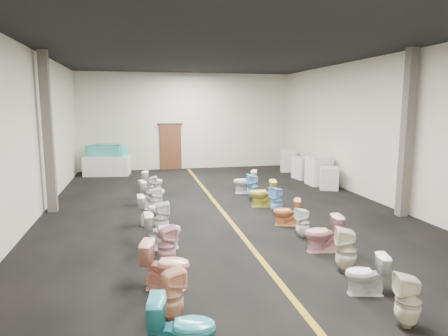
{
  "coord_description": "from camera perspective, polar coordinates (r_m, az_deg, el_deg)",
  "views": [
    {
      "loc": [
        -2.31,
        -10.91,
        3.03
      ],
      "look_at": [
        0.28,
        1.0,
        1.09
      ],
      "focal_mm": 32.0,
      "sensor_mm": 36.0,
      "label": 1
    }
  ],
  "objects": [
    {
      "name": "toilet_right_9",
      "position": [
        13.73,
        3.02,
        -1.96
      ],
      "size": [
        0.92,
        0.71,
        0.82
      ],
      "primitive_type": "imported",
      "rotation": [
        0.0,
        0.0,
        -1.93
      ],
      "color": "white",
      "rests_on": "floor"
    },
    {
      "name": "toilet_left_8",
      "position": [
        12.31,
        -10.2,
        -3.47
      ],
      "size": [
        0.86,
        0.62,
        0.79
      ],
      "primitive_type": "imported",
      "rotation": [
        0.0,
        0.0,
        1.82
      ],
      "color": "white",
      "rests_on": "floor"
    },
    {
      "name": "toilet_left_6",
      "position": [
        10.39,
        -10.15,
        -5.83
      ],
      "size": [
        0.78,
        0.47,
        0.78
      ],
      "primitive_type": "imported",
      "rotation": [
        0.0,
        0.0,
        1.62
      ],
      "color": "silver",
      "rests_on": "floor"
    },
    {
      "name": "appliance_crate_c",
      "position": [
        16.82,
        11.42,
        0.01
      ],
      "size": [
        0.91,
        0.91,
        0.89
      ],
      "primitive_type": "cube",
      "rotation": [
        0.0,
        0.0,
        0.17
      ],
      "color": "silver",
      "rests_on": "floor"
    },
    {
      "name": "toilet_right_5",
      "position": [
        10.26,
        8.95,
        -6.23
      ],
      "size": [
        0.78,
        0.61,
        0.7
      ],
      "primitive_type": "imported",
      "rotation": [
        0.0,
        0.0,
        -1.93
      ],
      "color": "#E68445",
      "rests_on": "floor"
    },
    {
      "name": "display_table",
      "position": [
        18.03,
        -16.35,
        0.34
      ],
      "size": [
        1.99,
        1.18,
        0.84
      ],
      "primitive_type": "cube",
      "rotation": [
        0.0,
        0.0,
        -0.13
      ],
      "color": "white",
      "rests_on": "floor"
    },
    {
      "name": "toilet_right_2",
      "position": [
        7.7,
        17.06,
        -11.15
      ],
      "size": [
        0.49,
        0.48,
        0.85
      ],
      "primitive_type": "imported",
      "rotation": [
        0.0,
        0.0,
        -1.89
      ],
      "color": "beige",
      "rests_on": "floor"
    },
    {
      "name": "toilet_left_0",
      "position": [
        5.12,
        -5.89,
        -21.8
      ],
      "size": [
        0.86,
        0.58,
        0.81
      ],
      "primitive_type": "imported",
      "rotation": [
        0.0,
        0.0,
        1.41
      ],
      "color": "teal",
      "rests_on": "floor"
    },
    {
      "name": "toilet_right_0",
      "position": [
        6.26,
        24.8,
        -16.86
      ],
      "size": [
        0.44,
        0.44,
        0.77
      ],
      "primitive_type": "imported",
      "rotation": [
        0.0,
        0.0,
        -1.89
      ],
      "color": "beige",
      "rests_on": "floor"
    },
    {
      "name": "bathtub",
      "position": [
        17.95,
        -16.44,
        2.4
      ],
      "size": [
        1.81,
        1.0,
        0.55
      ],
      "rotation": [
        0.0,
        0.0,
        -0.29
      ],
      "color": "#3FB6A8",
      "rests_on": "display_table"
    },
    {
      "name": "toilet_right_1",
      "position": [
        7.01,
        19.63,
        -14.1
      ],
      "size": [
        0.73,
        0.53,
        0.67
      ],
      "primitive_type": "imported",
      "rotation": [
        0.0,
        0.0,
        -1.82
      ],
      "color": "white",
      "rests_on": "floor"
    },
    {
      "name": "toilet_right_3",
      "position": [
        8.63,
        13.96,
        -9.05
      ],
      "size": [
        0.81,
        0.53,
        0.78
      ],
      "primitive_type": "imported",
      "rotation": [
        0.0,
        0.0,
        -1.71
      ],
      "color": "pink",
      "rests_on": "floor"
    },
    {
      "name": "ceiling",
      "position": [
        11.25,
        -0.31,
        16.55
      ],
      "size": [
        16.0,
        16.0,
        0.0
      ],
      "primitive_type": "plane",
      "rotation": [
        3.14,
        0.0,
        0.0
      ],
      "color": "black",
      "rests_on": "ground"
    },
    {
      "name": "column_left",
      "position": [
        12.18,
        -23.86,
        4.6
      ],
      "size": [
        0.25,
        0.25,
        4.5
      ],
      "primitive_type": "cube",
      "color": "#59544C",
      "rests_on": "floor"
    },
    {
      "name": "toilet_right_6",
      "position": [
        11.21,
        7.56,
        -4.65
      ],
      "size": [
        0.47,
        0.47,
        0.78
      ],
      "primitive_type": "imported",
      "rotation": [
        0.0,
        0.0,
        -1.16
      ],
      "color": "#82B9F4",
      "rests_on": "floor"
    },
    {
      "name": "appliance_crate_a",
      "position": [
        14.89,
        14.77,
        -1.43
      ],
      "size": [
        0.82,
        0.82,
        0.81
      ],
      "primitive_type": "cube",
      "rotation": [
        0.0,
        0.0,
        -0.39
      ],
      "color": "silver",
      "rests_on": "floor"
    },
    {
      "name": "toilet_right_8",
      "position": [
        12.8,
        4.16,
        -2.72
      ],
      "size": [
        0.42,
        0.42,
        0.85
      ],
      "primitive_type": "imported",
      "rotation": [
        0.0,
        0.0,
        -1.65
      ],
      "color": "#76BBE0",
      "rests_on": "floor"
    },
    {
      "name": "wall_right",
      "position": [
        13.15,
        21.62,
        5.01
      ],
      "size": [
        0.0,
        16.0,
        16.0
      ],
      "primitive_type": "plane",
      "rotation": [
        1.57,
        0.0,
        -1.57
      ],
      "color": "beige",
      "rests_on": "ground"
    },
    {
      "name": "appliance_crate_b",
      "position": [
        15.61,
        13.39,
        -0.38
      ],
      "size": [
        0.8,
        0.8,
        1.08
      ],
      "primitive_type": "cube",
      "rotation": [
        0.0,
        0.0,
        0.02
      ],
      "color": "silver",
      "rests_on": "floor"
    },
    {
      "name": "aisle_stripe",
      "position": [
        11.55,
        -0.29,
        -6.15
      ],
      "size": [
        0.12,
        15.6,
        0.01
      ],
      "primitive_type": "cube",
      "color": "olive",
      "rests_on": "floor"
    },
    {
      "name": "wall_front",
      "position": [
        3.79,
        25.62,
        -3.72
      ],
      "size": [
        10.0,
        0.0,
        10.0
      ],
      "primitive_type": "plane",
      "rotation": [
        -1.57,
        0.0,
        0.0
      ],
      "color": "beige",
      "rests_on": "ground"
    },
    {
      "name": "toilet_left_5",
      "position": [
        9.54,
        -8.92,
        -7.12
      ],
      "size": [
        0.38,
        0.37,
        0.78
      ],
      "primitive_type": "imported",
      "rotation": [
        0.0,
        0.0,
        1.63
      ],
      "color": "silver",
      "rests_on": "floor"
    },
    {
      "name": "toilet_right_7",
      "position": [
        12.01,
        5.54,
        -3.62
      ],
      "size": [
        0.87,
        0.6,
        0.81
      ],
      "primitive_type": "imported",
      "rotation": [
        0.0,
        0.0,
        -1.76
      ],
      "color": "gold",
      "rests_on": "floor"
    },
    {
      "name": "toilet_left_3",
      "position": [
        7.76,
        -8.16,
        -10.98
      ],
      "size": [
        0.44,
        0.43,
        0.77
      ],
      "primitive_type": "imported",
      "rotation": [
        0.0,
        0.0,
        1.86
      ],
      "color": "#D5959D",
      "rests_on": "floor"
    },
    {
      "name": "wall_back",
      "position": [
        19.07,
        -5.31,
        6.65
      ],
      "size": [
        10.0,
        0.0,
        10.0
      ],
      "primitive_type": "plane",
      "rotation": [
        1.57,
        0.0,
        0.0
      ],
      "color": "beige",
      "rests_on": "ground"
    },
    {
      "name": "floor",
      "position": [
        11.56,
        -0.29,
        -6.16
      ],
      "size": [
        16.0,
        16.0,
        0.0
      ],
      "primitive_type": "plane",
      "color": "black",
      "rests_on": "ground"
    },
    {
      "name": "appliance_crate_d",
      "position": [
        18.49,
        9.16,
        1.01
      ],
      "size": [
        0.85,
        0.85,
        0.97
      ],
      "primitive_type": "cube",
      "rotation": [
        0.0,
        0.0,
        -0.3
      ],
      "color": "silver",
      "rests_on": "floor"
    },
    {
      "name": "column_right",
      "position": [
        11.79,
        24.65,
        4.42
      ],
      "size": [
        0.25,
        0.25,
        4.5
      ],
      "primitive_type": "cube",
      "color": "#59544C",
      "rests_on": "floor"
    },
    {
      "name": "toilet_left_1",
      "position": [
        5.96,
        -7.49,
        -17.44
      ],
      "size": [
        0.44,
        0.43,
        0.76
      ],
      "primitive_type": "imported",
      "rotation": [
        0.0,
        0.0,
        1.88
      ],
      "color": "#F4B388",
      "rests_on": "floor"
    },
    {
      "name": "toilet_left_4",
      "position": [
        8.65,
        -8.74,
        -8.81
      ],
      "size": [
        0.78,
        0.46,
        0.79
      ],
      "primitive_type": "imported",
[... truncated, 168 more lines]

